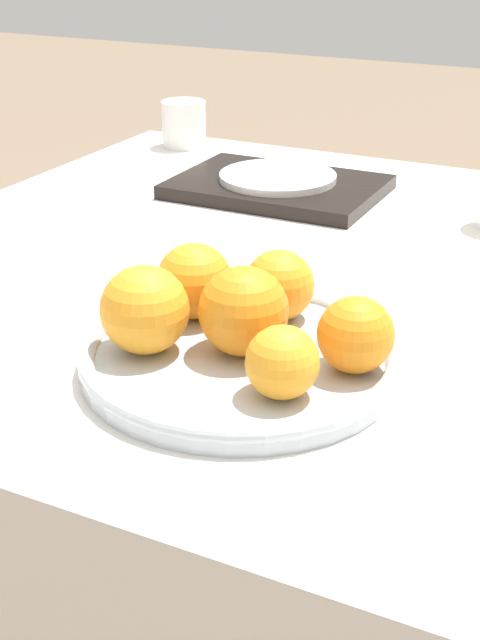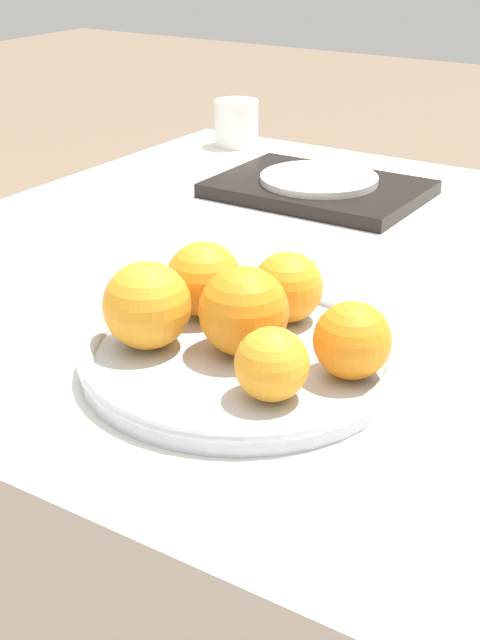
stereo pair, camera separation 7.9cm
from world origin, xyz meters
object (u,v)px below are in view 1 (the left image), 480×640
(orange_1, at_px, (145,310))
(orange_3, at_px, (279,285))
(cup_2, at_px, (184,124))
(serving_tray, at_px, (278,187))
(fruit_platter, at_px, (240,357))
(orange_0, at_px, (244,311))
(orange_4, at_px, (194,281))
(orange_5, at_px, (282,362))
(side_plate, at_px, (278,177))
(orange_2, at_px, (356,335))

(orange_1, xyz_separation_m, orange_3, (0.08, 0.12, -0.01))
(orange_3, bearing_deg, orange_1, -124.05)
(cup_2, bearing_deg, orange_3, -53.39)
(orange_1, xyz_separation_m, serving_tray, (-0.11, 0.54, -0.05))
(cup_2, bearing_deg, fruit_platter, -56.90)
(orange_0, xyz_separation_m, orange_4, (-0.08, 0.05, -0.00))
(orange_5, bearing_deg, side_plate, 114.43)
(orange_1, xyz_separation_m, cup_2, (-0.37, 0.73, -0.02))
(fruit_platter, relative_size, orange_0, 3.59)
(orange_4, bearing_deg, cup_2, 120.40)
(orange_1, height_order, serving_tray, orange_1)
(orange_3, xyz_separation_m, cup_2, (-0.45, 0.61, -0.01))
(orange_2, relative_size, orange_3, 0.98)
(fruit_platter, relative_size, cup_2, 3.75)
(fruit_platter, xyz_separation_m, orange_3, (0.00, 0.08, 0.04))
(serving_tray, bearing_deg, orange_0, -69.16)
(orange_0, relative_size, cup_2, 1.04)
(serving_tray, xyz_separation_m, side_plate, (0.00, -0.00, 0.02))
(serving_tray, bearing_deg, orange_3, -65.79)
(orange_2, height_order, orange_3, orange_3)
(orange_1, distance_m, side_plate, 0.56)
(orange_0, distance_m, orange_4, 0.09)
(fruit_platter, xyz_separation_m, orange_2, (0.10, 0.02, 0.04))
(orange_5, distance_m, cup_2, 0.91)
(orange_2, bearing_deg, side_plate, 120.76)
(orange_4, height_order, side_plate, orange_4)
(orange_0, distance_m, side_plate, 0.54)
(fruit_platter, relative_size, orange_2, 4.34)
(orange_4, relative_size, side_plate, 0.44)
(serving_tray, bearing_deg, cup_2, 144.98)
(side_plate, height_order, cup_2, cup_2)
(orange_5, relative_size, side_plate, 0.36)
(orange_4, distance_m, orange_5, 0.18)
(orange_2, xyz_separation_m, serving_tray, (-0.29, 0.50, -0.04))
(orange_5, height_order, serving_tray, orange_5)
(orange_0, relative_size, orange_4, 1.09)
(orange_0, relative_size, orange_5, 1.32)
(fruit_platter, height_order, orange_4, orange_4)
(orange_4, distance_m, serving_tray, 0.48)
(fruit_platter, distance_m, serving_tray, 0.54)
(orange_1, xyz_separation_m, side_plate, (-0.11, 0.54, -0.03))
(orange_2, height_order, side_plate, orange_2)
(orange_3, relative_size, orange_5, 1.12)
(orange_0, height_order, orange_5, orange_0)
(orange_4, relative_size, orange_5, 1.21)
(orange_5, distance_m, side_plate, 0.62)
(orange_2, xyz_separation_m, cup_2, (-0.56, 0.68, -0.01))
(fruit_platter, height_order, orange_1, orange_1)
(orange_3, height_order, side_plate, orange_3)
(orange_5, distance_m, serving_tray, 0.62)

